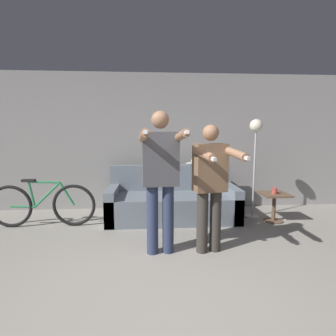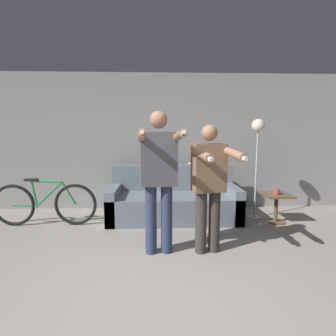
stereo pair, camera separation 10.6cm
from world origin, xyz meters
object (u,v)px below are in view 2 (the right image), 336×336
Objects in this scene: floor_lamp at (258,140)px; cup at (277,192)px; cat at (202,161)px; person_right at (209,182)px; side_table at (276,202)px; bicycle at (45,204)px; person_left at (159,173)px; couch at (174,202)px.

cup is at bearing -46.98° from floor_lamp.
cup is (0.25, -0.27, -0.83)m from floor_lamp.
person_right is at bearing -96.52° from cat.
bicycle is at bearing 179.98° from side_table.
person_right is 3.28× the size of side_table.
person_left reaches higher than cat.
person_right is (0.35, -1.34, 0.62)m from couch.
person_left is at bearing -151.43° from side_table.
couch is 1.71m from side_table.
bicycle is at bearing 179.46° from cup.
couch reaches higher than side_table.
person_right is 0.96× the size of bicycle.
bicycle reaches higher than side_table.
person_left reaches higher than side_table.
bicycle is (-3.75, 0.04, -0.18)m from cup.
couch is at bearing -147.75° from cat.
person_left is 1.01× the size of floor_lamp.
couch is 4.57× the size of side_table.
floor_lamp is (0.88, -0.38, 0.39)m from cat.
cup is (1.92, 1.03, -0.48)m from person_left.
side_table is (1.34, 1.06, -0.55)m from person_right.
cup reaches higher than side_table.
person_left reaches higher than person_right.
person_right is 16.18× the size of cup.
person_right is at bearing -23.64° from bicycle.
cat is 0.90× the size of side_table.
person_right is at bearing -141.57° from side_table.
bicycle is at bearing 145.08° from person_left.
floor_lamp is 1.08m from side_table.
floor_lamp is 0.91m from cup.
side_table is 0.19m from cup.
cup is (1.32, 1.03, -0.37)m from person_right.
floor_lamp is at bearing 32.92° from person_left.
side_table is at bearing 28.53° from person_right.
floor_lamp is (1.67, 1.29, 0.36)m from person_left.
side_table is 3.77m from bicycle.
floor_lamp is at bearing 133.02° from cup.
person_left is at bearing -30.18° from bicycle.
person_right is 2.71m from bicycle.
couch is at bearing 178.37° from floor_lamp.
couch is 1.27× the size of person_left.
cat is 0.25× the size of floor_lamp.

